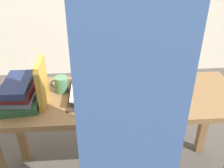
# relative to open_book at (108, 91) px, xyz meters

# --- Properties ---
(reading_desk) EXTENTS (1.58, 0.56, 0.74)m
(reading_desk) POSITION_rel_open_book_xyz_m (0.06, -0.02, -0.13)
(reading_desk) COLOR brown
(reading_desk) RESTS_ON ground_plane
(open_book) EXTENTS (0.50, 0.36, 0.08)m
(open_book) POSITION_rel_open_book_xyz_m (0.00, 0.00, 0.00)
(open_book) COLOR #38281E
(open_book) RESTS_ON reading_desk
(book_stack_tall) EXTENTS (0.24, 0.29, 0.16)m
(book_stack_tall) POSITION_rel_open_book_xyz_m (-0.53, -0.07, 0.05)
(book_stack_tall) COLOR #234C2D
(book_stack_tall) RESTS_ON reading_desk
(book_standing_upright) EXTENTS (0.03, 0.19, 0.28)m
(book_standing_upright) POSITION_rel_open_book_xyz_m (-0.39, -0.07, 0.11)
(book_standing_upright) COLOR #BC8933
(book_standing_upright) RESTS_ON reading_desk
(reading_lamp) EXTENTS (0.16, 0.16, 0.48)m
(reading_lamp) POSITION_rel_open_book_xyz_m (0.51, 0.12, 0.36)
(reading_lamp) COLOR #2D2D33
(reading_lamp) RESTS_ON reading_desk
(coffee_mug) EXTENTS (0.12, 0.08, 0.10)m
(coffee_mug) POSITION_rel_open_book_xyz_m (-0.30, 0.06, 0.03)
(coffee_mug) COLOR #4C7F5B
(coffee_mug) RESTS_ON reading_desk
(person_reader) EXTENTS (0.36, 0.21, 1.71)m
(person_reader) POSITION_rel_open_book_xyz_m (0.04, -0.63, 0.08)
(person_reader) COLOR #2D3342
(person_reader) RESTS_ON ground_plane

